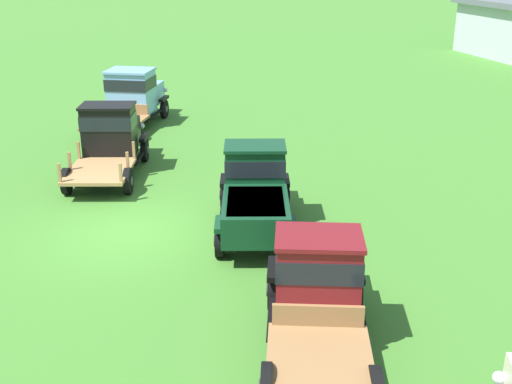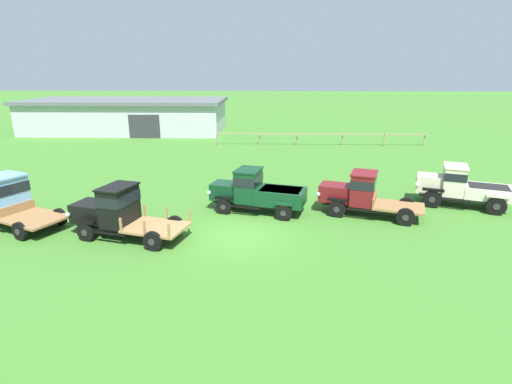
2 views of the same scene
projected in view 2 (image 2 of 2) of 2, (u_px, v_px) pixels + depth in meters
name	position (u px, v px, depth m)	size (l,w,h in m)	color
ground_plane	(240.00, 236.00, 17.08)	(240.00, 240.00, 0.00)	#3D7528
farm_shed	(128.00, 115.00, 45.28)	(21.91, 9.72, 3.64)	#B2B7BC
paddock_fence	(321.00, 136.00, 37.18)	(19.55, 0.63, 1.20)	#997F60
vintage_truck_foreground_near	(2.00, 199.00, 18.22)	(5.85, 3.98, 2.28)	black
vintage_truck_second_in_line	(116.00, 211.00, 16.84)	(5.33, 3.03, 2.22)	black
vintage_truck_midrow_center	(257.00, 191.00, 19.77)	(5.00, 2.87, 2.15)	black
vintage_truck_far_side	(359.00, 193.00, 19.39)	(5.22, 3.13, 2.13)	black
vintage_truck_back_of_row	(460.00, 186.00, 20.59)	(4.80, 3.24, 2.13)	black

